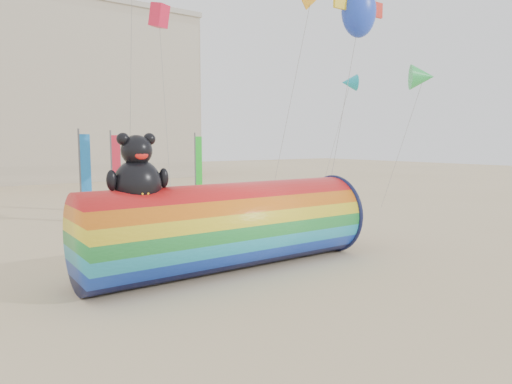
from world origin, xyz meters
TOP-DOWN VIEW (x-y plane):
  - ground at (0.00, 0.00)m, footprint 160.00×160.00m
  - windsock_assembly at (-1.99, -0.38)m, footprint 10.45×3.18m
  - kite_handler at (4.04, 2.67)m, footprint 0.64×0.44m
  - fabric_bundle at (3.81, 0.67)m, footprint 2.62×1.35m
  - festival_banners at (0.65, 15.01)m, footprint 10.70×5.73m

SIDE VIEW (x-z plane):
  - ground at x=0.00m, z-range 0.00..0.00m
  - fabric_bundle at x=3.81m, z-range -0.03..0.37m
  - kite_handler at x=4.04m, z-range 0.00..1.70m
  - windsock_assembly at x=-1.99m, z-range -0.81..4.00m
  - festival_banners at x=0.65m, z-range 0.04..5.24m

